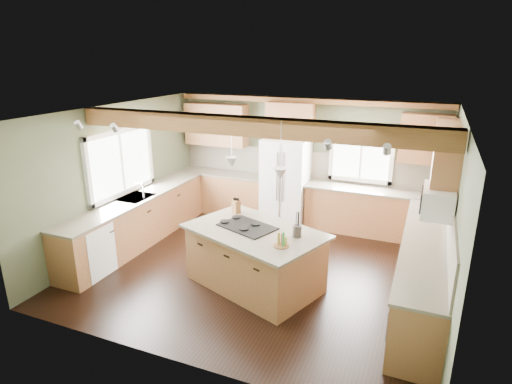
% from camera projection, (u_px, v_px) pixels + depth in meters
% --- Properties ---
extents(floor, '(5.60, 5.60, 0.00)m').
position_uv_depth(floor, '(261.00, 268.00, 7.18)').
color(floor, black).
rests_on(floor, ground).
extents(ceiling, '(5.60, 5.60, 0.00)m').
position_uv_depth(ceiling, '(261.00, 112.00, 6.38)').
color(ceiling, silver).
rests_on(ceiling, wall_back).
extents(wall_back, '(5.60, 0.00, 5.60)m').
position_uv_depth(wall_back, '(305.00, 160.00, 8.98)').
color(wall_back, '#4A5039').
rests_on(wall_back, ground).
extents(wall_left, '(0.00, 5.00, 5.00)m').
position_uv_depth(wall_left, '(119.00, 176.00, 7.80)').
color(wall_left, '#4A5039').
rests_on(wall_left, ground).
extents(wall_right, '(0.00, 5.00, 5.00)m').
position_uv_depth(wall_right, '(453.00, 220.00, 5.76)').
color(wall_right, '#4A5039').
rests_on(wall_right, ground).
extents(ceiling_beam, '(5.55, 0.26, 0.26)m').
position_uv_depth(ceiling_beam, '(247.00, 126.00, 5.95)').
color(ceiling_beam, '#593619').
rests_on(ceiling_beam, ceiling).
extents(soffit_trim, '(5.55, 0.20, 0.10)m').
position_uv_depth(soffit_trim, '(306.00, 101.00, 8.51)').
color(soffit_trim, '#593619').
rests_on(soffit_trim, ceiling).
extents(backsplash_back, '(5.58, 0.03, 0.58)m').
position_uv_depth(backsplash_back, '(305.00, 164.00, 8.99)').
color(backsplash_back, brown).
rests_on(backsplash_back, wall_back).
extents(backsplash_right, '(0.03, 3.70, 0.58)m').
position_uv_depth(backsplash_right, '(451.00, 224.00, 5.84)').
color(backsplash_right, brown).
rests_on(backsplash_right, wall_right).
extents(base_cab_back_left, '(2.02, 0.60, 0.88)m').
position_uv_depth(base_cab_back_left, '(224.00, 193.00, 9.63)').
color(base_cab_back_left, brown).
rests_on(base_cab_back_left, floor).
extents(counter_back_left, '(2.06, 0.64, 0.04)m').
position_uv_depth(counter_back_left, '(223.00, 173.00, 9.49)').
color(counter_back_left, '#474234').
rests_on(counter_back_left, base_cab_back_left).
extents(base_cab_back_right, '(2.62, 0.60, 0.88)m').
position_uv_depth(base_cab_back_right, '(372.00, 213.00, 8.44)').
color(base_cab_back_right, brown).
rests_on(base_cab_back_right, floor).
extents(counter_back_right, '(2.66, 0.64, 0.04)m').
position_uv_depth(counter_back_right, '(374.00, 191.00, 8.29)').
color(counter_back_right, '#474234').
rests_on(counter_back_right, base_cab_back_right).
extents(base_cab_left, '(0.60, 3.70, 0.88)m').
position_uv_depth(base_cab_left, '(138.00, 221.00, 8.00)').
color(base_cab_left, brown).
rests_on(base_cab_left, floor).
extents(counter_left, '(0.64, 3.74, 0.04)m').
position_uv_depth(counter_left, '(136.00, 198.00, 7.86)').
color(counter_left, '#474234').
rests_on(counter_left, base_cab_left).
extents(base_cab_right, '(0.60, 3.70, 0.88)m').
position_uv_depth(base_cab_right, '(422.00, 271.00, 6.18)').
color(base_cab_right, brown).
rests_on(base_cab_right, floor).
extents(counter_right, '(0.64, 3.74, 0.04)m').
position_uv_depth(counter_right, '(426.00, 242.00, 6.04)').
color(counter_right, '#474234').
rests_on(counter_right, base_cab_right).
extents(upper_cab_back_left, '(1.40, 0.35, 0.90)m').
position_uv_depth(upper_cab_back_left, '(216.00, 125.00, 9.35)').
color(upper_cab_back_left, brown).
rests_on(upper_cab_back_left, wall_back).
extents(upper_cab_over_fridge, '(0.96, 0.35, 0.70)m').
position_uv_depth(upper_cab_over_fridge, '(290.00, 120.00, 8.67)').
color(upper_cab_over_fridge, brown).
rests_on(upper_cab_over_fridge, wall_back).
extents(upper_cab_right, '(0.35, 2.20, 0.90)m').
position_uv_depth(upper_cab_right, '(445.00, 157.00, 6.41)').
color(upper_cab_right, brown).
rests_on(upper_cab_right, wall_right).
extents(upper_cab_back_corner, '(0.90, 0.35, 0.90)m').
position_uv_depth(upper_cab_back_corner, '(426.00, 139.00, 7.78)').
color(upper_cab_back_corner, brown).
rests_on(upper_cab_back_corner, wall_back).
extents(window_left, '(0.04, 1.60, 1.05)m').
position_uv_depth(window_left, '(120.00, 162.00, 7.76)').
color(window_left, white).
rests_on(window_left, wall_left).
extents(window_back, '(1.10, 0.04, 1.00)m').
position_uv_depth(window_back, '(361.00, 153.00, 8.46)').
color(window_back, white).
rests_on(window_back, wall_back).
extents(sink, '(0.50, 0.65, 0.03)m').
position_uv_depth(sink, '(136.00, 198.00, 7.86)').
color(sink, '#262628').
rests_on(sink, counter_left).
extents(faucet, '(0.02, 0.02, 0.28)m').
position_uv_depth(faucet, '(143.00, 191.00, 7.75)').
color(faucet, '#B2B2B7').
rests_on(faucet, sink).
extents(dishwasher, '(0.60, 0.60, 0.84)m').
position_uv_depth(dishwasher, '(88.00, 250.00, 6.86)').
color(dishwasher, white).
rests_on(dishwasher, floor).
extents(oven, '(0.60, 0.72, 0.84)m').
position_uv_depth(oven, '(417.00, 321.00, 5.04)').
color(oven, white).
rests_on(oven, floor).
extents(microwave, '(0.40, 0.70, 0.38)m').
position_uv_depth(microwave, '(438.00, 201.00, 5.72)').
color(microwave, white).
rests_on(microwave, wall_right).
extents(pendant_left, '(0.18, 0.18, 0.16)m').
position_uv_depth(pendant_left, '(232.00, 162.00, 6.40)').
color(pendant_left, '#B2B2B7').
rests_on(pendant_left, ceiling).
extents(pendant_right, '(0.18, 0.18, 0.16)m').
position_uv_depth(pendant_right, '(280.00, 174.00, 5.78)').
color(pendant_right, '#B2B2B7').
rests_on(pendant_right, ceiling).
extents(refrigerator, '(0.90, 0.74, 1.80)m').
position_uv_depth(refrigerator, '(286.00, 182.00, 8.88)').
color(refrigerator, white).
rests_on(refrigerator, floor).
extents(island, '(2.18, 1.75, 0.88)m').
position_uv_depth(island, '(255.00, 259.00, 6.54)').
color(island, brown).
rests_on(island, floor).
extents(island_top, '(2.35, 1.91, 0.04)m').
position_uv_depth(island_top, '(255.00, 231.00, 6.39)').
color(island_top, '#474234').
rests_on(island_top, island).
extents(cooktop, '(0.96, 0.80, 0.02)m').
position_uv_depth(cooktop, '(247.00, 227.00, 6.49)').
color(cooktop, black).
rests_on(cooktop, island_top).
extents(knife_block, '(0.16, 0.15, 0.21)m').
position_uv_depth(knife_block, '(236.00, 207.00, 7.05)').
color(knife_block, brown).
rests_on(knife_block, island_top).
extents(utensil_crock, '(0.17, 0.17, 0.17)m').
position_uv_depth(utensil_crock, '(297.00, 231.00, 6.13)').
color(utensil_crock, '#413A34').
rests_on(utensil_crock, island_top).
extents(bottle_tray, '(0.31, 0.31, 0.20)m').
position_uv_depth(bottle_tray, '(281.00, 239.00, 5.82)').
color(bottle_tray, brown).
rests_on(bottle_tray, island_top).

